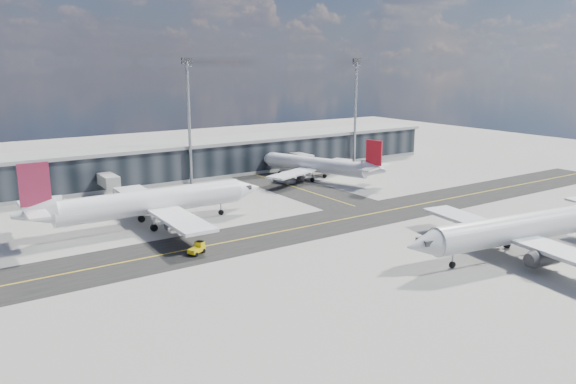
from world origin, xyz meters
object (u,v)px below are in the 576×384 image
Objects in this scene: airliner_near at (523,228)px; baggage_tug at (198,248)px; airliner_af at (149,202)px; airliner_redtail at (318,165)px; service_van at (285,180)px.

airliner_near is 13.43× the size of baggage_tug.
airliner_redtail is at bearing 108.88° from airliner_af.
airliner_af reaches higher than baggage_tug.
baggage_tug is (-39.84, 27.09, -3.21)m from airliner_near.
service_van is at bearing 150.02° from airliner_redtail.
airliner_redtail is 9.14m from service_van.
airliner_near is at bearing 43.09° from airliner_af.
airliner_af is 50.43m from airliner_redtail.
airliner_af is 18.21m from baggage_tug.
airliner_af is at bearing 177.39° from airliner_redtail.
airliner_near reaches higher than airliner_redtail.
airliner_af is 7.79× the size of service_van.
baggage_tug is at bearing 3.51° from airliner_af.
airliner_af is 60.59m from airliner_near.
airliner_af is 1.23× the size of airliner_redtail.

